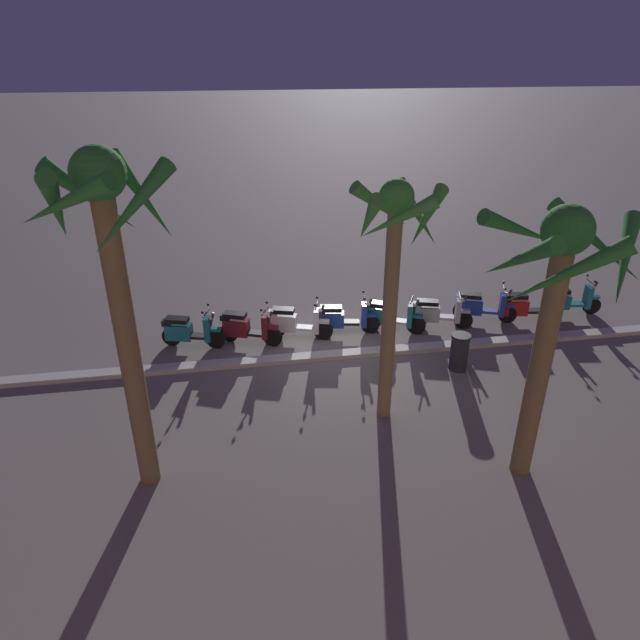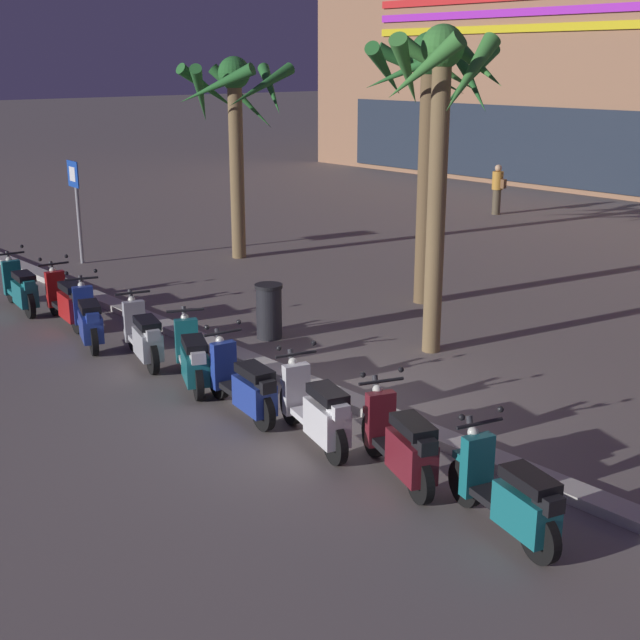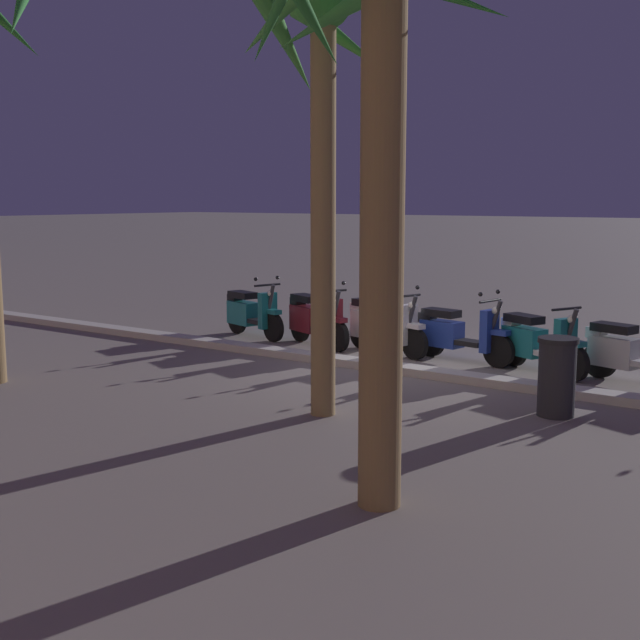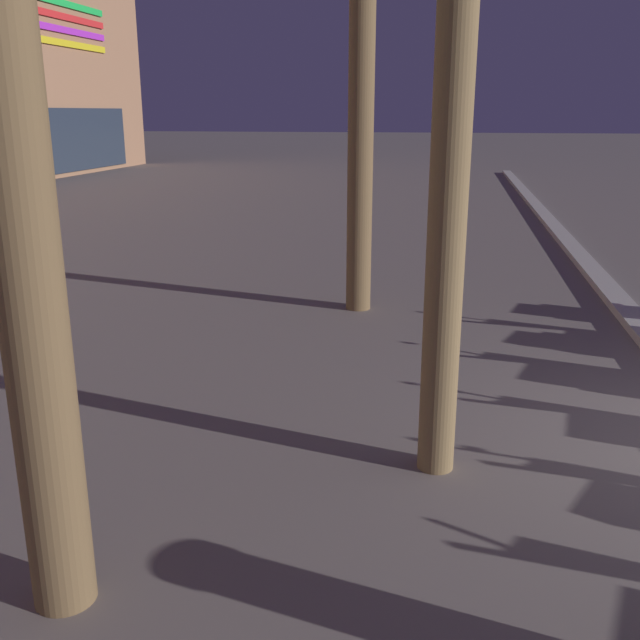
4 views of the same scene
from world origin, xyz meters
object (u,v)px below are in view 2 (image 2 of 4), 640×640
scooter_red_mid_front (67,302)px  crossing_sign (77,200)px  scooter_teal_last_in_row (21,289)px  palm_tree_near_sign (234,108)px  palm_tree_far_corner (430,106)px  scooter_blue_mid_rear (89,320)px  pedestrian_strolling_near_curb (497,188)px  palm_tree_mid_walkway (440,111)px  scooter_teal_gap_after_mid (510,497)px  scooter_teal_far_back (192,359)px  scooter_silver_lead_nearest (144,337)px  scooter_white_second_in_line (317,412)px  litter_bin (269,311)px  scooter_blue_tail_end (244,386)px  scooter_maroon_mid_centre (401,445)px

scooter_red_mid_front → crossing_sign: bearing=150.6°
scooter_teal_last_in_row → palm_tree_near_sign: size_ratio=0.38×
scooter_teal_last_in_row → palm_tree_far_corner: 8.43m
scooter_blue_mid_rear → pedestrian_strolling_near_curb: bearing=102.1°
crossing_sign → palm_tree_mid_walkway: (9.72, 1.31, 2.34)m
scooter_blue_mid_rear → scooter_teal_gap_after_mid: (8.30, 0.23, 0.00)m
palm_tree_mid_walkway → palm_tree_near_sign: 7.98m
scooter_teal_last_in_row → palm_tree_near_sign: palm_tree_near_sign is taller
scooter_blue_mid_rear → scooter_teal_far_back: bearing=4.2°
scooter_blue_mid_rear → scooter_silver_lead_nearest: (1.39, 0.21, -0.00)m
scooter_teal_far_back → palm_tree_mid_walkway: palm_tree_mid_walkway is taller
scooter_white_second_in_line → scooter_teal_last_in_row: bearing=-178.7°
scooter_blue_mid_rear → palm_tree_mid_walkway: size_ratio=0.34×
scooter_teal_last_in_row → scooter_teal_far_back: bearing=1.9°
palm_tree_mid_walkway → palm_tree_far_corner: palm_tree_mid_walkway is taller
scooter_silver_lead_nearest → scooter_white_second_in_line: (4.08, -0.01, 0.02)m
pedestrian_strolling_near_curb → litter_bin: (5.00, -13.06, -0.33)m
scooter_red_mid_front → palm_tree_near_sign: (-2.51, 5.67, 3.08)m
scooter_red_mid_front → scooter_blue_mid_rear: (1.28, -0.25, -0.01)m
scooter_blue_tail_end → palm_tree_near_sign: bearing=143.8°
scooter_teal_last_in_row → scooter_blue_mid_rear: (2.73, -0.02, 0.00)m
scooter_teal_far_back → scooter_white_second_in_line: scooter_white_second_in_line is taller
scooter_silver_lead_nearest → scooter_blue_mid_rear: bearing=-171.2°
scooter_white_second_in_line → litter_bin: 4.45m
scooter_red_mid_front → palm_tree_near_sign: palm_tree_near_sign is taller
scooter_teal_last_in_row → scooter_teal_gap_after_mid: (11.04, 0.21, 0.00)m
scooter_teal_last_in_row → scooter_silver_lead_nearest: bearing=2.7°
palm_tree_far_corner → scooter_blue_tail_end: bearing=-70.0°
scooter_silver_lead_nearest → litter_bin: bearing=83.4°
crossing_sign → palm_tree_mid_walkway: size_ratio=0.47×
scooter_blue_mid_rear → pedestrian_strolling_near_curb: 15.93m
scooter_red_mid_front → scooter_white_second_in_line: same height
palm_tree_mid_walkway → palm_tree_near_sign: palm_tree_mid_walkway is taller
pedestrian_strolling_near_curb → scooter_silver_lead_nearest: bearing=-72.9°
scooter_white_second_in_line → crossing_sign: size_ratio=0.74×
scooter_red_mid_front → pedestrian_strolling_near_curb: 15.47m
scooter_teal_last_in_row → scooter_blue_mid_rear: same height
palm_tree_mid_walkway → palm_tree_far_corner: (-2.07, 2.14, -0.06)m
scooter_teal_far_back → crossing_sign: bearing=163.3°
palm_tree_far_corner → litter_bin: (-0.24, -3.70, -3.30)m
scooter_red_mid_front → scooter_silver_lead_nearest: bearing=-0.7°
crossing_sign → palm_tree_near_sign: size_ratio=0.51×
scooter_silver_lead_nearest → pedestrian_strolling_near_curb: bearing=107.1°
scooter_blue_mid_rear → palm_tree_far_corner: palm_tree_far_corner is taller
scooter_teal_far_back → litter_bin: scooter_teal_far_back is taller
scooter_teal_far_back → scooter_teal_gap_after_mid: size_ratio=0.96×
palm_tree_near_sign → pedestrian_strolling_near_curb: (0.45, 9.66, -2.72)m
scooter_blue_mid_rear → scooter_maroon_mid_centre: 6.80m
scooter_silver_lead_nearest → scooter_white_second_in_line: bearing=-0.1°
palm_tree_mid_walkway → scooter_blue_tail_end: bearing=-87.8°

